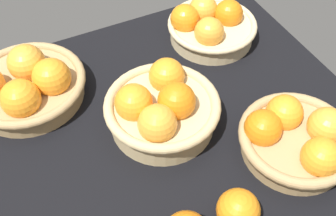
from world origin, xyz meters
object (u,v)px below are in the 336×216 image
object	(u,v)px
basket_center	(161,108)
basket_far_right	(210,25)
basket_far_left	(25,85)
loose_orange_front_gap	(238,210)
basket_near_right	(297,138)

from	to	relation	value
basket_center	basket_far_right	xyz separation A→B (cm)	(22.28, 19.47, -1.01)
basket_far_left	loose_orange_front_gap	bearing A→B (deg)	-60.39
basket_near_right	basket_center	bearing A→B (deg)	139.55
basket_far_left	basket_near_right	bearing A→B (deg)	-40.23
basket_far_left	loose_orange_front_gap	world-z (taller)	basket_far_left
basket_near_right	loose_orange_front_gap	distance (cm)	19.29
basket_center	loose_orange_front_gap	size ratio (longest dim) A/B	3.13
basket_far_right	loose_orange_front_gap	bearing A→B (deg)	-114.39
basket_far_right	loose_orange_front_gap	size ratio (longest dim) A/B	2.94
loose_orange_front_gap	basket_near_right	bearing A→B (deg)	23.27
basket_far_right	loose_orange_front_gap	distance (cm)	48.46
basket_center	basket_far_right	size ratio (longest dim) A/B	1.07
basket_far_left	basket_far_right	distance (cm)	44.77
basket_near_right	loose_orange_front_gap	xyz separation A→B (cm)	(-17.72, -7.62, -0.31)
basket_near_right	basket_far_right	bearing A→B (deg)	86.42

